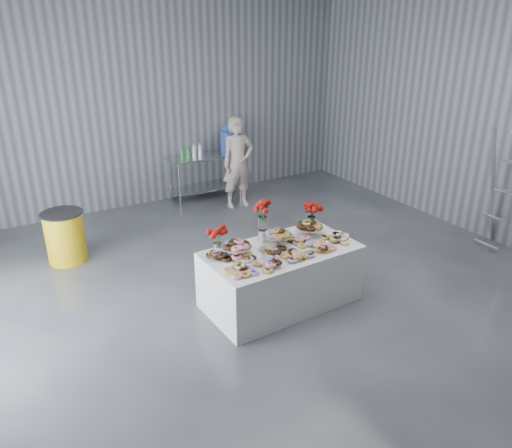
{
  "coord_description": "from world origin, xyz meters",
  "views": [
    {
      "loc": [
        -3.08,
        -4.47,
        3.45
      ],
      "look_at": [
        -0.14,
        0.54,
        0.97
      ],
      "focal_mm": 35.0,
      "sensor_mm": 36.0,
      "label": 1
    }
  ],
  "objects_px": {
    "person": "(238,163)",
    "trash_barrel": "(65,237)",
    "display_table": "(281,276)",
    "water_jug": "(227,139)",
    "prep_table": "(205,169)",
    "stepladder": "(505,191)"
  },
  "relations": [
    {
      "from": "display_table",
      "to": "person",
      "type": "xyz_separation_m",
      "value": [
        1.2,
        3.32,
        0.47
      ]
    },
    {
      "from": "prep_table",
      "to": "trash_barrel",
      "type": "xyz_separation_m",
      "value": [
        -2.93,
        -1.38,
        -0.23
      ]
    },
    {
      "from": "water_jug",
      "to": "stepladder",
      "type": "bearing_deg",
      "value": -60.77
    },
    {
      "from": "water_jug",
      "to": "trash_barrel",
      "type": "height_order",
      "value": "water_jug"
    },
    {
      "from": "person",
      "to": "trash_barrel",
      "type": "height_order",
      "value": "person"
    },
    {
      "from": "prep_table",
      "to": "stepladder",
      "type": "bearing_deg",
      "value": -56.0
    },
    {
      "from": "water_jug",
      "to": "trash_barrel",
      "type": "distance_m",
      "value": 3.78
    },
    {
      "from": "water_jug",
      "to": "person",
      "type": "bearing_deg",
      "value": -100.96
    },
    {
      "from": "water_jug",
      "to": "person",
      "type": "xyz_separation_m",
      "value": [
        -0.13,
        -0.66,
        -0.3
      ]
    },
    {
      "from": "water_jug",
      "to": "stepladder",
      "type": "height_order",
      "value": "stepladder"
    },
    {
      "from": "trash_barrel",
      "to": "display_table",
      "type": "bearing_deg",
      "value": -50.95
    },
    {
      "from": "trash_barrel",
      "to": "stepladder",
      "type": "xyz_separation_m",
      "value": [
        5.87,
        -2.98,
        0.57
      ]
    },
    {
      "from": "water_jug",
      "to": "prep_table",
      "type": "bearing_deg",
      "value": 180.0
    },
    {
      "from": "water_jug",
      "to": "trash_barrel",
      "type": "xyz_separation_m",
      "value": [
        -3.43,
        -1.38,
        -0.76
      ]
    },
    {
      "from": "prep_table",
      "to": "person",
      "type": "distance_m",
      "value": 0.79
    },
    {
      "from": "water_jug",
      "to": "trash_barrel",
      "type": "bearing_deg",
      "value": -158.11
    },
    {
      "from": "display_table",
      "to": "water_jug",
      "type": "distance_m",
      "value": 4.26
    },
    {
      "from": "display_table",
      "to": "trash_barrel",
      "type": "height_order",
      "value": "trash_barrel"
    },
    {
      "from": "stepladder",
      "to": "water_jug",
      "type": "bearing_deg",
      "value": 119.23
    },
    {
      "from": "water_jug",
      "to": "display_table",
      "type": "bearing_deg",
      "value": -108.42
    },
    {
      "from": "stepladder",
      "to": "prep_table",
      "type": "bearing_deg",
      "value": 124.0
    },
    {
      "from": "display_table",
      "to": "stepladder",
      "type": "relative_size",
      "value": 0.99
    }
  ]
}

